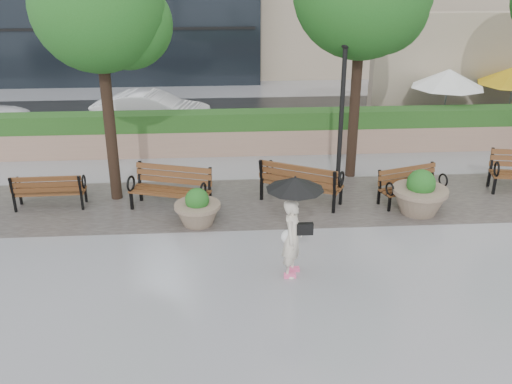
{
  "coord_description": "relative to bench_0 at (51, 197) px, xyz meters",
  "views": [
    {
      "loc": [
        -1.08,
        -10.36,
        5.92
      ],
      "look_at": [
        -0.3,
        1.08,
        1.1
      ],
      "focal_mm": 40.0,
      "sensor_mm": 36.0,
      "label": 1
    }
  ],
  "objects": [
    {
      "name": "cobble_strip",
      "position": [
        5.32,
        -0.05,
        -0.27
      ],
      "size": [
        28.0,
        3.2,
        0.01
      ],
      "primitive_type": "cube",
      "color": "#383330",
      "rests_on": "ground"
    },
    {
      "name": "hedge_wall",
      "position": [
        5.32,
        3.95,
        0.39
      ],
      "size": [
        24.0,
        0.8,
        1.35
      ],
      "color": "#987762",
      "rests_on": "ground"
    },
    {
      "name": "planter_right",
      "position": [
        9.1,
        -0.95,
        0.17
      ],
      "size": [
        1.34,
        1.34,
        1.13
      ],
      "color": "#7F6B56",
      "rests_on": "ground"
    },
    {
      "name": "bench_3",
      "position": [
        9.09,
        -0.34,
        -0.0
      ],
      "size": [
        1.8,
        1.16,
        0.91
      ],
      "rotation": [
        0.0,
        0.0,
        0.32
      ],
      "color": "brown",
      "rests_on": "ground"
    },
    {
      "name": "planter_left",
      "position": [
        3.7,
        -1.23,
        0.08
      ],
      "size": [
        1.08,
        1.08,
        0.91
      ],
      "color": "#7F6B56",
      "rests_on": "ground"
    },
    {
      "name": "bench_2",
      "position": [
        6.29,
        -0.12,
        0.05
      ],
      "size": [
        2.17,
        1.69,
        1.1
      ],
      "rotation": [
        0.0,
        0.0,
        2.64
      ],
      "color": "brown",
      "rests_on": "ground"
    },
    {
      "name": "asphalt_street",
      "position": [
        5.32,
        7.95,
        -0.27
      ],
      "size": [
        40.0,
        7.0,
        0.0
      ],
      "primitive_type": "cube",
      "color": "black",
      "rests_on": "ground"
    },
    {
      "name": "bench_0",
      "position": [
        0.0,
        0.0,
        0.0
      ],
      "size": [
        1.73,
        0.72,
        0.92
      ],
      "rotation": [
        0.0,
        0.0,
        3.16
      ],
      "color": "brown",
      "rests_on": "ground"
    },
    {
      "name": "lamppost",
      "position": [
        7.41,
        0.67,
        1.48
      ],
      "size": [
        0.28,
        0.28,
        3.98
      ],
      "color": "black",
      "rests_on": "ground"
    },
    {
      "name": "bench_1",
      "position": [
        3.02,
        -0.29,
        0.04
      ],
      "size": [
        2.1,
        1.35,
        1.06
      ],
      "rotation": [
        0.0,
        0.0,
        -0.31
      ],
      "color": "brown",
      "rests_on": "ground"
    },
    {
      "name": "pedestrian",
      "position": [
        5.64,
        -3.6,
        0.98
      ],
      "size": [
        1.12,
        1.12,
        2.05
      ],
      "rotation": [
        0.0,
        0.0,
        1.16
      ],
      "color": "beige",
      "rests_on": "ground"
    },
    {
      "name": "car_right",
      "position": [
        1.89,
        6.73,
        0.42
      ],
      "size": [
        4.36,
        2.08,
        1.38
      ],
      "primitive_type": "imported",
      "rotation": [
        0.0,
        0.0,
        1.42
      ],
      "color": "white",
      "rests_on": "ground"
    },
    {
      "name": "ground",
      "position": [
        5.32,
        -3.05,
        -0.27
      ],
      "size": [
        100.0,
        100.0,
        0.0
      ],
      "primitive_type": "plane",
      "color": "gray",
      "rests_on": "ground"
    },
    {
      "name": "patio_umb_white",
      "position": [
        12.04,
        5.33,
        1.72
      ],
      "size": [
        2.5,
        2.5,
        2.3
      ],
      "color": "black",
      "rests_on": "ground"
    },
    {
      "name": "cafe_wall",
      "position": [
        14.82,
        6.95,
        1.73
      ],
      "size": [
        10.0,
        0.6,
        4.0
      ],
      "primitive_type": "cube",
      "color": "tan",
      "rests_on": "ground"
    },
    {
      "name": "tree_0",
      "position": [
        1.7,
        0.56,
        4.4
      ],
      "size": [
        3.21,
        3.07,
        6.34
      ],
      "color": "black",
      "rests_on": "ground"
    }
  ]
}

